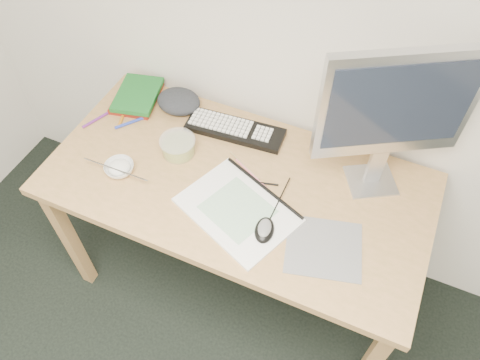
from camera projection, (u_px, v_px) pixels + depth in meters
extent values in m
plane|color=silver|center=(389.00, 14.00, 1.39)|extent=(3.60, 0.00, 3.60)
cube|color=tan|center=(70.00, 239.00, 2.00)|extent=(0.05, 0.05, 0.71)
cube|color=tan|center=(143.00, 145.00, 2.34)|extent=(0.05, 0.05, 0.71)
cube|color=tan|center=(403.00, 235.00, 2.01)|extent=(0.05, 0.05, 0.71)
cube|color=tan|center=(236.00, 184.00, 1.71)|extent=(1.40, 0.70, 0.03)
cube|color=gray|center=(324.00, 248.00, 1.53)|extent=(0.29, 0.28, 0.00)
cube|color=white|center=(238.00, 210.00, 1.61)|extent=(0.46, 0.40, 0.01)
cube|color=black|center=(235.00, 130.00, 1.84)|extent=(0.40, 0.15, 0.02)
cube|color=silver|center=(371.00, 181.00, 1.70)|extent=(0.22, 0.22, 0.01)
cube|color=silver|center=(376.00, 166.00, 1.63)|extent=(0.06, 0.04, 0.16)
cube|color=silver|center=(397.00, 105.00, 1.41)|extent=(0.44, 0.28, 0.40)
cube|color=black|center=(398.00, 103.00, 1.40)|extent=(0.38, 0.23, 0.31)
ellipsoid|color=black|center=(265.00, 228.00, 1.54)|extent=(0.08, 0.11, 0.04)
imported|color=white|center=(119.00, 168.00, 1.72)|extent=(0.11, 0.11, 0.03)
cylinder|color=silver|center=(116.00, 169.00, 1.69)|extent=(0.26, 0.02, 0.02)
cylinder|color=gold|center=(178.00, 146.00, 1.76)|extent=(0.16, 0.16, 0.07)
cube|color=maroon|center=(137.00, 97.00, 1.96)|extent=(0.21, 0.26, 0.02)
cube|color=#186224|center=(138.00, 94.00, 1.94)|extent=(0.21, 0.26, 0.02)
ellipsoid|color=#27292E|center=(179.00, 101.00, 1.92)|extent=(0.16, 0.14, 0.06)
cylinder|color=pink|center=(251.00, 174.00, 1.72)|extent=(0.16, 0.09, 0.01)
cylinder|color=tan|center=(244.00, 165.00, 1.74)|extent=(0.16, 0.09, 0.01)
cylinder|color=black|center=(253.00, 182.00, 1.69)|extent=(0.18, 0.06, 0.01)
cylinder|color=#2237B8|center=(130.00, 123.00, 1.88)|extent=(0.09, 0.11, 0.01)
cylinder|color=#C87517|center=(123.00, 116.00, 1.90)|extent=(0.05, 0.12, 0.01)
cylinder|color=#64227D|center=(96.00, 120.00, 1.89)|extent=(0.06, 0.12, 0.01)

